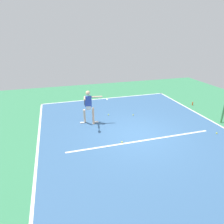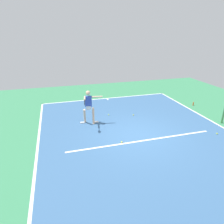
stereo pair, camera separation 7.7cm
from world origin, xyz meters
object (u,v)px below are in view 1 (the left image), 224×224
at_px(net_post, 223,113).
at_px(tennis_ball_far_corner, 217,133).
at_px(tennis_ball_near_player, 108,115).
at_px(tennis_ball_centre_court, 122,142).
at_px(tennis_player, 89,105).
at_px(water_bottle, 193,104).
at_px(tennis_ball_near_service_line, 133,115).

relative_size(net_post, tennis_ball_far_corner, 16.21).
relative_size(net_post, tennis_ball_near_player, 16.21).
relative_size(tennis_ball_far_corner, tennis_ball_centre_court, 1.00).
height_order(tennis_player, tennis_ball_near_player, tennis_player).
height_order(net_post, water_bottle, net_post).
bearing_deg(net_post, tennis_ball_near_service_line, -28.36).
xyz_separation_m(net_post, tennis_ball_near_player, (5.53, -2.67, -0.50)).
distance_m(tennis_player, tennis_ball_near_player, 1.78).
bearing_deg(tennis_player, water_bottle, -163.67).
height_order(tennis_ball_far_corner, tennis_ball_near_service_line, same).
height_order(tennis_ball_far_corner, tennis_ball_near_player, same).
height_order(tennis_ball_near_player, water_bottle, water_bottle).
relative_size(tennis_ball_far_corner, tennis_ball_near_service_line, 1.00).
bearing_deg(tennis_ball_far_corner, tennis_ball_near_service_line, -47.21).
distance_m(tennis_player, tennis_ball_far_corner, 6.40).
bearing_deg(tennis_ball_centre_court, tennis_ball_near_service_line, -120.92).
distance_m(tennis_ball_far_corner, tennis_ball_centre_court, 4.64).
relative_size(tennis_ball_near_player, tennis_ball_centre_court, 1.00).
height_order(tennis_ball_far_corner, water_bottle, water_bottle).
bearing_deg(tennis_ball_centre_court, water_bottle, -151.94).
relative_size(tennis_player, water_bottle, 8.19).
xyz_separation_m(tennis_ball_near_player, tennis_ball_near_service_line, (-1.38, 0.42, 0.00)).
height_order(net_post, tennis_ball_near_player, net_post).
bearing_deg(water_bottle, tennis_ball_near_player, 0.83).
relative_size(tennis_player, tennis_ball_far_corner, 27.31).
distance_m(tennis_ball_far_corner, tennis_ball_near_player, 5.68).
height_order(tennis_player, water_bottle, tennis_player).
bearing_deg(tennis_ball_near_player, net_post, 154.28).
bearing_deg(tennis_ball_near_service_line, tennis_ball_centre_court, 59.08).
bearing_deg(tennis_ball_near_service_line, water_bottle, -173.49).
relative_size(tennis_ball_far_corner, tennis_ball_near_player, 1.00).
distance_m(net_post, tennis_ball_near_player, 6.16).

